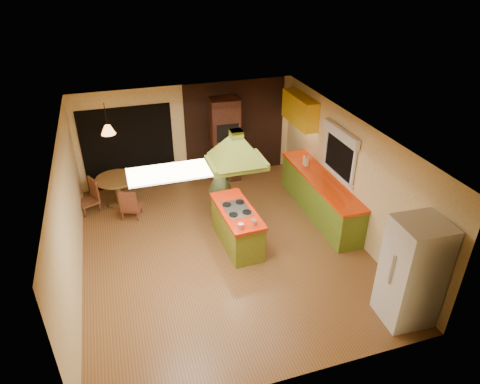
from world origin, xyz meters
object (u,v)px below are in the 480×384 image
object	(u,v)px
wall_oven	(225,140)
dining_table	(117,186)
refrigerator	(412,272)
man	(219,181)
kitchen_island	(237,226)
canister_large	(306,160)

from	to	relation	value
wall_oven	dining_table	world-z (taller)	wall_oven
refrigerator	dining_table	world-z (taller)	refrigerator
refrigerator	man	bearing A→B (deg)	120.65
kitchen_island	canister_large	size ratio (longest dim) A/B	8.22
man	kitchen_island	bearing A→B (deg)	86.13
dining_table	canister_large	world-z (taller)	canister_large
kitchen_island	wall_oven	bearing A→B (deg)	76.07
wall_oven	kitchen_island	bearing A→B (deg)	-97.33
wall_oven	dining_table	distance (m)	2.91
kitchen_island	canister_large	xyz separation A→B (m)	(2.08, 1.27, 0.60)
man	wall_oven	distance (m)	1.84
canister_large	dining_table	bearing A→B (deg)	166.28
man	canister_large	xyz separation A→B (m)	(2.13, 0.10, 0.15)
kitchen_island	refrigerator	distance (m)	3.47
man	canister_large	world-z (taller)	man
man	refrigerator	xyz separation A→B (m)	(2.08, -3.93, 0.07)
kitchen_island	man	size ratio (longest dim) A/B	0.96
dining_table	canister_large	bearing A→B (deg)	-13.72
man	refrigerator	bearing A→B (deg)	111.64
man	wall_oven	size ratio (longest dim) A/B	0.80
man	wall_oven	bearing A→B (deg)	-116.19
refrigerator	canister_large	xyz separation A→B (m)	(0.04, 4.03, 0.09)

